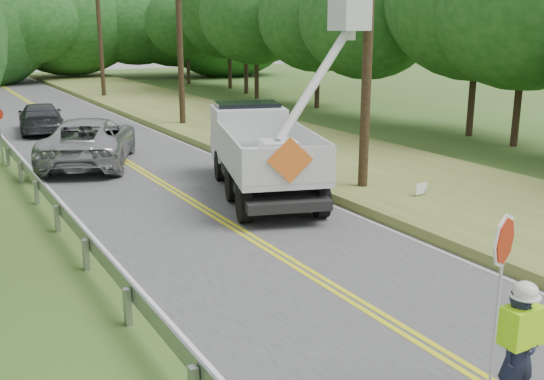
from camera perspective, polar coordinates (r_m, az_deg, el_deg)
ground at (r=10.61m, az=16.93°, el=-15.20°), size 140.00×140.00×0.00m
road at (r=21.90m, az=-10.46°, el=0.87°), size 7.20×96.00×0.03m
guardrail at (r=21.73m, az=-21.36°, el=1.45°), size 0.18×48.00×0.77m
utility_poles at (r=26.03m, az=-2.58°, el=14.96°), size 1.60×43.30×10.00m
tall_grass_verge at (r=25.05m, az=5.02°, el=3.14°), size 7.00×96.00×0.30m
treeline_right at (r=39.97m, az=4.88°, el=16.17°), size 10.25×53.49×12.07m
flagger at (r=9.25m, az=21.59°, el=-12.86°), size 1.11×0.44×2.91m
bucket_truck at (r=20.33m, az=-0.85°, el=4.64°), size 4.71×7.74×7.13m
suv_silver at (r=24.91m, az=-16.31°, el=4.33°), size 5.28×7.10×1.79m
suv_darkgrey at (r=33.26m, az=-20.33°, el=6.21°), size 2.69×5.22×1.45m
yard_sign at (r=18.99m, az=13.44°, el=0.04°), size 0.47×0.10×0.68m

